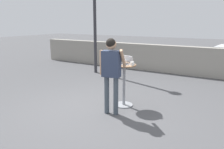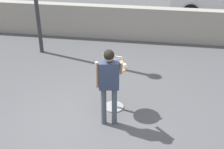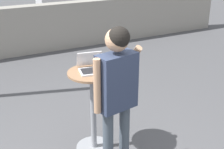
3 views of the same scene
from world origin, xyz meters
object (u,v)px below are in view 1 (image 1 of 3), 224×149
coffee_mug (132,64)px  standing_person (111,67)px  cafe_table (124,82)px  laptop (125,62)px

coffee_mug → standing_person: bearing=-111.7°
cafe_table → standing_person: size_ratio=0.61×
standing_person → coffee_mug: bearing=68.3°
cafe_table → coffee_mug: bearing=-6.5°
cafe_table → laptop: size_ratio=2.85×
laptop → standing_person: 0.64m
coffee_mug → standing_person: 0.62m
laptop → cafe_table: bearing=-101.9°
coffee_mug → laptop: bearing=161.7°
cafe_table → standing_person: 0.77m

